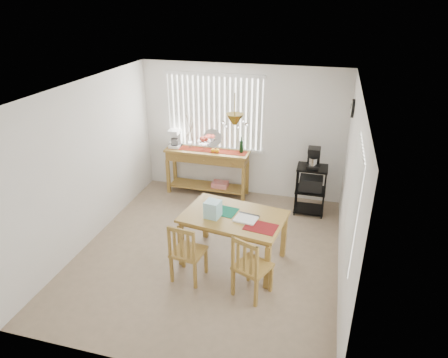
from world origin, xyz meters
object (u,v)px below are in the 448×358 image
(cart_items, at_px, (314,158))
(sideboard, at_px, (208,161))
(wire_cart, at_px, (311,185))
(chair_right, at_px, (251,267))
(dining_table, at_px, (234,221))
(chair_left, at_px, (187,252))

(cart_items, bearing_deg, sideboard, 172.73)
(wire_cart, height_order, chair_right, chair_right)
(wire_cart, xyz_separation_m, cart_items, (0.00, 0.01, 0.54))
(wire_cart, xyz_separation_m, dining_table, (-1.02, -1.82, 0.14))
(dining_table, bearing_deg, cart_items, 60.94)
(chair_right, bearing_deg, sideboard, 117.50)
(dining_table, xyz_separation_m, chair_right, (0.41, -0.71, -0.24))
(wire_cart, bearing_deg, chair_left, -122.20)
(sideboard, height_order, chair_left, sideboard)
(wire_cart, height_order, dining_table, wire_cart)
(dining_table, relative_size, chair_right, 1.70)
(cart_items, height_order, chair_left, cart_items)
(cart_items, distance_m, chair_right, 2.69)
(cart_items, height_order, dining_table, cart_items)
(sideboard, bearing_deg, cart_items, -7.27)
(wire_cart, height_order, cart_items, cart_items)
(sideboard, bearing_deg, chair_left, -78.96)
(cart_items, distance_m, dining_table, 2.13)
(cart_items, xyz_separation_m, chair_right, (-0.60, -2.54, -0.64))
(sideboard, relative_size, dining_table, 1.05)
(sideboard, height_order, chair_right, sideboard)
(wire_cart, height_order, chair_left, chair_left)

